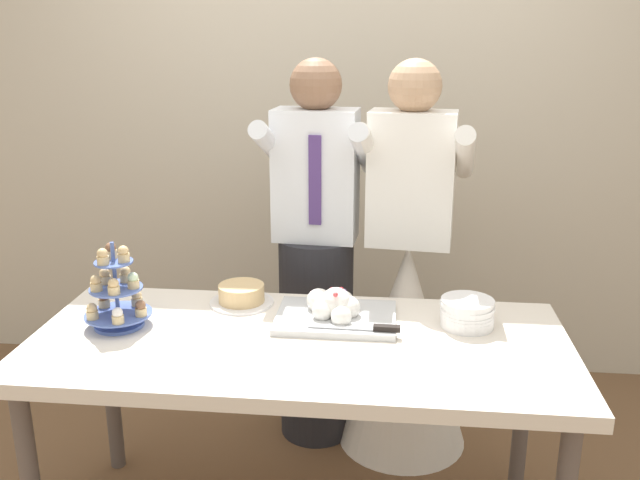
{
  "coord_description": "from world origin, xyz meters",
  "views": [
    {
      "loc": [
        0.29,
        -2.06,
        1.75
      ],
      "look_at": [
        0.06,
        0.15,
        1.07
      ],
      "focal_mm": 38.32,
      "sensor_mm": 36.0,
      "label": 1
    }
  ],
  "objects_px": {
    "dessert_table": "(299,359)",
    "plate_stack": "(467,313)",
    "cupcake_stand": "(117,294)",
    "person_bride": "(406,319)",
    "main_cake_tray": "(336,311)",
    "person_groom": "(316,277)",
    "round_cake": "(242,295)"
  },
  "relations": [
    {
      "from": "main_cake_tray",
      "to": "round_cake",
      "type": "relative_size",
      "value": 1.81
    },
    {
      "from": "round_cake",
      "to": "person_bride",
      "type": "height_order",
      "value": "person_bride"
    },
    {
      "from": "main_cake_tray",
      "to": "cupcake_stand",
      "type": "bearing_deg",
      "value": -170.46
    },
    {
      "from": "main_cake_tray",
      "to": "plate_stack",
      "type": "bearing_deg",
      "value": 0.47
    },
    {
      "from": "cupcake_stand",
      "to": "person_bride",
      "type": "bearing_deg",
      "value": 31.34
    },
    {
      "from": "plate_stack",
      "to": "person_groom",
      "type": "height_order",
      "value": "person_groom"
    },
    {
      "from": "dessert_table",
      "to": "main_cake_tray",
      "type": "relative_size",
      "value": 4.14
    },
    {
      "from": "cupcake_stand",
      "to": "main_cake_tray",
      "type": "relative_size",
      "value": 0.7
    },
    {
      "from": "person_bride",
      "to": "round_cake",
      "type": "bearing_deg",
      "value": -149.64
    },
    {
      "from": "person_groom",
      "to": "person_bride",
      "type": "relative_size",
      "value": 1.0
    },
    {
      "from": "cupcake_stand",
      "to": "main_cake_tray",
      "type": "xyz_separation_m",
      "value": [
        0.74,
        0.12,
        -0.08
      ]
    },
    {
      "from": "cupcake_stand",
      "to": "person_groom",
      "type": "height_order",
      "value": "person_groom"
    },
    {
      "from": "dessert_table",
      "to": "person_groom",
      "type": "bearing_deg",
      "value": 91.39
    },
    {
      "from": "dessert_table",
      "to": "main_cake_tray",
      "type": "bearing_deg",
      "value": 55.37
    },
    {
      "from": "dessert_table",
      "to": "plate_stack",
      "type": "xyz_separation_m",
      "value": [
        0.57,
        0.16,
        0.12
      ]
    },
    {
      "from": "plate_stack",
      "to": "person_groom",
      "type": "distance_m",
      "value": 0.78
    },
    {
      "from": "dessert_table",
      "to": "plate_stack",
      "type": "bearing_deg",
      "value": 16.06
    },
    {
      "from": "cupcake_stand",
      "to": "main_cake_tray",
      "type": "bearing_deg",
      "value": 9.54
    },
    {
      "from": "person_groom",
      "to": "cupcake_stand",
      "type": "bearing_deg",
      "value": -133.75
    },
    {
      "from": "round_cake",
      "to": "dessert_table",
      "type": "bearing_deg",
      "value": -47.78
    },
    {
      "from": "main_cake_tray",
      "to": "round_cake",
      "type": "distance_m",
      "value": 0.38
    },
    {
      "from": "person_groom",
      "to": "plate_stack",
      "type": "bearing_deg",
      "value": -41.5
    },
    {
      "from": "dessert_table",
      "to": "person_groom",
      "type": "distance_m",
      "value": 0.68
    },
    {
      "from": "round_cake",
      "to": "person_bride",
      "type": "distance_m",
      "value": 0.76
    },
    {
      "from": "cupcake_stand",
      "to": "round_cake",
      "type": "bearing_deg",
      "value": 32.91
    },
    {
      "from": "cupcake_stand",
      "to": "main_cake_tray",
      "type": "height_order",
      "value": "cupcake_stand"
    },
    {
      "from": "person_bride",
      "to": "main_cake_tray",
      "type": "bearing_deg",
      "value": -118.22
    },
    {
      "from": "main_cake_tray",
      "to": "person_groom",
      "type": "distance_m",
      "value": 0.54
    },
    {
      "from": "dessert_table",
      "to": "main_cake_tray",
      "type": "xyz_separation_m",
      "value": [
        0.11,
        0.16,
        0.11
      ]
    },
    {
      "from": "main_cake_tray",
      "to": "plate_stack",
      "type": "relative_size",
      "value": 2.3
    },
    {
      "from": "plate_stack",
      "to": "person_bride",
      "type": "xyz_separation_m",
      "value": [
        -0.2,
        0.48,
        -0.24
      ]
    },
    {
      "from": "dessert_table",
      "to": "main_cake_tray",
      "type": "height_order",
      "value": "main_cake_tray"
    }
  ]
}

